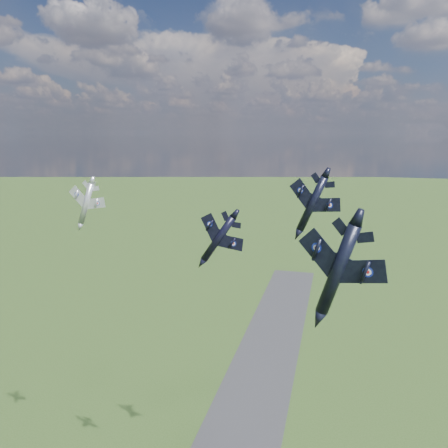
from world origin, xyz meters
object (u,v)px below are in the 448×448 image
(jet_lead_navy, at_px, (218,239))
(jet_left_silver, at_px, (86,203))
(jet_high_navy, at_px, (312,204))
(jet_right_navy, at_px, (338,270))

(jet_lead_navy, relative_size, jet_left_silver, 1.14)
(jet_high_navy, height_order, jet_left_silver, jet_high_navy)
(jet_lead_navy, xyz_separation_m, jet_right_navy, (21.95, -25.65, 3.57))
(jet_left_silver, bearing_deg, jet_high_navy, 1.67)
(jet_lead_navy, bearing_deg, jet_right_navy, -41.47)
(jet_high_navy, relative_size, jet_left_silver, 1.22)
(jet_left_silver, bearing_deg, jet_right_navy, -30.65)
(jet_lead_navy, height_order, jet_high_navy, jet_high_navy)
(jet_right_navy, xyz_separation_m, jet_left_silver, (-52.34, 29.65, 1.36))
(jet_right_navy, relative_size, jet_high_navy, 1.06)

